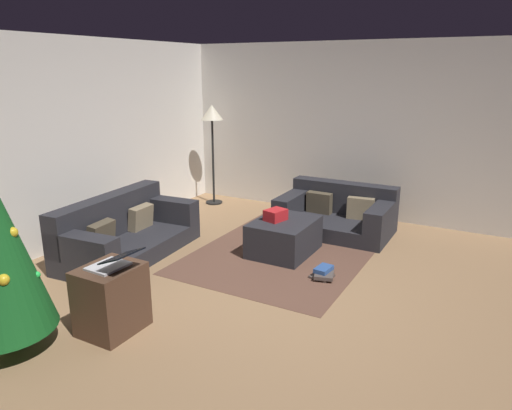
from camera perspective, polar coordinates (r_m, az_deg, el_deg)
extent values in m
plane|color=#93704C|center=(4.83, 3.30, -11.26)|extent=(6.40, 6.40, 0.00)
cube|color=silver|center=(6.37, -23.04, 6.57)|extent=(6.40, 0.12, 2.60)
cube|color=silver|center=(7.31, 14.33, 8.43)|extent=(0.12, 6.40, 2.60)
cube|color=#26262B|center=(6.05, -14.73, -4.85)|extent=(1.89, 1.00, 0.21)
cube|color=#26262B|center=(6.13, -17.25, -1.23)|extent=(1.84, 0.38, 0.50)
cube|color=#26262B|center=(6.56, -10.57, -0.53)|extent=(0.31, 0.88, 0.31)
cube|color=#26262B|center=(5.41, -20.19, -4.91)|extent=(0.31, 0.88, 0.31)
cube|color=#8C7A5B|center=(6.30, -13.62, -1.45)|extent=(0.37, 0.18, 0.31)
cube|color=brown|center=(5.78, -18.04, -3.43)|extent=(0.38, 0.20, 0.31)
cube|color=#26262B|center=(6.72, 9.42, -2.46)|extent=(0.98, 1.52, 0.20)
cube|color=#26262B|center=(6.95, 10.53, 0.91)|extent=(0.25, 1.51, 0.44)
cube|color=#26262B|center=(6.48, 14.83, -1.22)|extent=(0.97, 0.25, 0.29)
cube|color=#26262B|center=(6.86, 4.50, 0.25)|extent=(0.97, 0.25, 0.29)
cube|color=#8C7A5B|center=(6.71, 12.41, -0.41)|extent=(0.16, 0.37, 0.30)
cube|color=brown|center=(6.89, 7.59, 0.27)|extent=(0.15, 0.36, 0.31)
cube|color=#26262B|center=(5.90, 3.39, -3.81)|extent=(0.86, 0.68, 0.42)
cube|color=red|center=(5.81, 2.36, -1.20)|extent=(0.29, 0.25, 0.14)
cube|color=black|center=(5.96, 2.94, -1.32)|extent=(0.07, 0.17, 0.02)
cylinder|color=brown|center=(4.52, -27.67, -13.94)|extent=(0.10, 0.10, 0.19)
sphere|color=yellow|center=(4.09, -27.17, -2.93)|extent=(0.08, 0.08, 0.08)
sphere|color=yellow|center=(4.03, -28.02, -7.91)|extent=(0.09, 0.09, 0.09)
sphere|color=green|center=(4.24, -24.77, -7.61)|extent=(0.06, 0.06, 0.06)
cube|color=#4C3323|center=(4.37, -16.95, -10.73)|extent=(0.52, 0.44, 0.60)
cube|color=silver|center=(4.24, -17.29, -7.01)|extent=(0.32, 0.27, 0.02)
cube|color=black|center=(4.07, -15.79, -5.90)|extent=(0.32, 0.26, 0.10)
cube|color=#4C423D|center=(5.33, 7.89, -8.47)|extent=(0.25, 0.24, 0.03)
cube|color=#4C423D|center=(5.31, 8.17, -8.17)|extent=(0.33, 0.27, 0.04)
cube|color=#2D5193|center=(5.32, 8.10, -7.60)|extent=(0.24, 0.17, 0.05)
cylinder|color=black|center=(8.13, -5.04, 0.33)|extent=(0.28, 0.28, 0.02)
cylinder|color=black|center=(7.97, -5.16, 5.11)|extent=(0.04, 0.04, 1.41)
cone|color=beige|center=(7.85, -5.32, 11.01)|extent=(0.36, 0.36, 0.24)
cube|color=brown|center=(5.97, 3.35, -5.68)|extent=(2.60, 2.00, 0.01)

